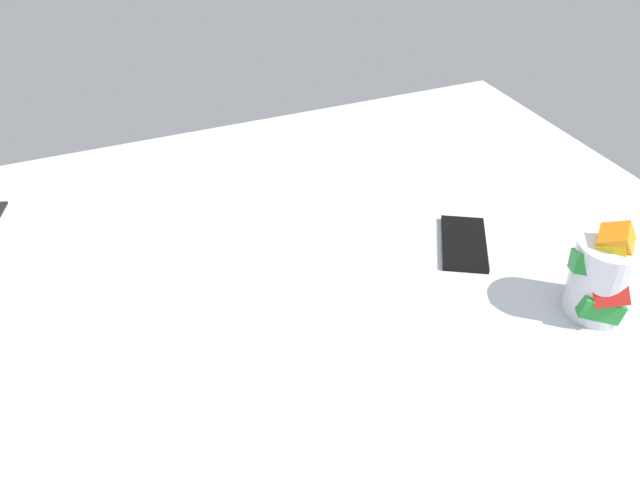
{
  "coord_description": "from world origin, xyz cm",
  "views": [
    {
      "loc": [
        -36.96,
        24.92,
        80.65
      ],
      "look_at": [
        37.01,
        -6.22,
        24.0
      ],
      "focal_mm": 38.73,
      "sensor_mm": 36.0,
      "label": 1
    }
  ],
  "objects": [
    {
      "name": "snack_cup",
      "position": [
        14.82,
        -37.86,
        23.86
      ],
      "size": [
        11.12,
        10.33,
        14.36
      ],
      "color": "silver",
      "rests_on": "bed_mattress"
    },
    {
      "name": "cell_phone",
      "position": [
        34.83,
        -29.61,
        18.4
      ],
      "size": [
        15.52,
        12.9,
        0.8
      ],
      "primitive_type": "cube",
      "rotation": [
        0.0,
        0.0,
        4.19
      ],
      "color": "black",
      "rests_on": "bed_mattress"
    }
  ]
}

